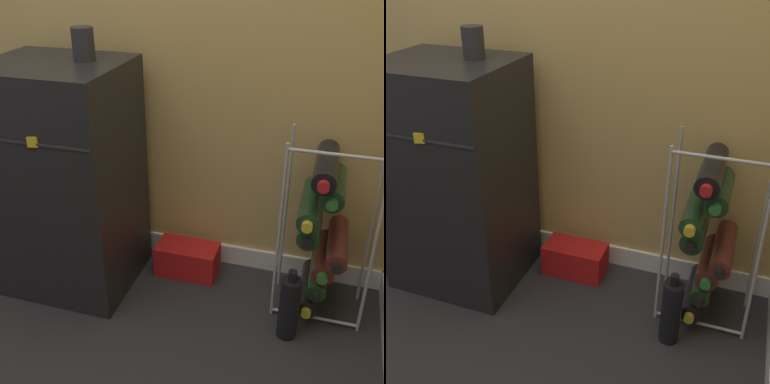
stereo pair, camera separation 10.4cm
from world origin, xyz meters
The scene contains 6 objects.
ground_plane centered at (0.00, 0.00, 0.00)m, with size 14.00×14.00×0.00m, color #28282B.
mini_fridge centered at (-0.44, 0.35, 0.46)m, with size 0.50×0.48×0.92m.
wine_rack centered at (0.55, 0.44, 0.36)m, with size 0.34×0.33×0.72m.
soda_box centered at (0.01, 0.50, 0.07)m, with size 0.26×0.14×0.14m.
fridge_top_cup centered at (-0.34, 0.40, 0.98)m, with size 0.08×0.08×0.11m.
loose_bottle_floor centered at (0.47, 0.25, 0.13)m, with size 0.07×0.07×0.29m.
Camera 1 is at (0.53, -1.14, 1.30)m, focal length 45.00 mm.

